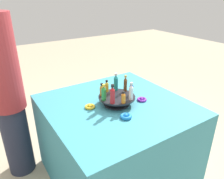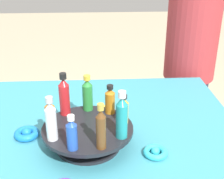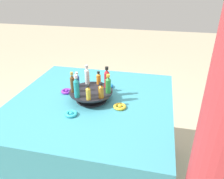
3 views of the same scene
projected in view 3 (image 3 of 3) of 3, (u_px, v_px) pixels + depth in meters
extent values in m
plane|color=tan|center=(95.00, 176.00, 1.85)|extent=(12.00, 12.00, 0.00)
cube|color=teal|center=(94.00, 142.00, 1.68)|extent=(1.10, 1.10, 0.74)
cylinder|color=black|center=(92.00, 99.00, 1.51)|extent=(0.21, 0.21, 0.01)
cylinder|color=black|center=(91.00, 95.00, 1.49)|extent=(0.11, 0.11, 0.05)
cylinder|color=black|center=(91.00, 91.00, 1.48)|extent=(0.29, 0.29, 0.01)
cylinder|color=orange|center=(99.00, 79.00, 1.56)|extent=(0.03, 0.03, 0.07)
cone|color=orange|center=(98.00, 74.00, 1.54)|extent=(0.03, 0.03, 0.01)
cylinder|color=black|center=(98.00, 72.00, 1.54)|extent=(0.02, 0.02, 0.01)
cylinder|color=silver|center=(87.00, 77.00, 1.56)|extent=(0.03, 0.03, 0.10)
cone|color=silver|center=(87.00, 69.00, 1.53)|extent=(0.03, 0.03, 0.02)
cylinder|color=#B2B2B7|center=(87.00, 66.00, 1.52)|extent=(0.02, 0.02, 0.02)
cylinder|color=#234CAD|center=(77.00, 81.00, 1.52)|extent=(0.03, 0.03, 0.08)
cone|color=#234CAD|center=(77.00, 75.00, 1.50)|extent=(0.03, 0.03, 0.02)
cylinder|color=silver|center=(76.00, 73.00, 1.49)|extent=(0.02, 0.02, 0.01)
cylinder|color=brown|center=(73.00, 85.00, 1.44)|extent=(0.03, 0.03, 0.10)
cone|color=brown|center=(72.00, 76.00, 1.41)|extent=(0.03, 0.03, 0.02)
cylinder|color=#B79338|center=(72.00, 73.00, 1.40)|extent=(0.02, 0.02, 0.02)
cylinder|color=teal|center=(77.00, 89.00, 1.37)|extent=(0.04, 0.04, 0.11)
cone|color=teal|center=(76.00, 80.00, 1.34)|extent=(0.03, 0.03, 0.02)
cylinder|color=silver|center=(76.00, 77.00, 1.33)|extent=(0.02, 0.02, 0.02)
cylinder|color=gold|center=(88.00, 94.00, 1.35)|extent=(0.03, 0.03, 0.07)
cone|color=gold|center=(88.00, 88.00, 1.33)|extent=(0.03, 0.03, 0.02)
cylinder|color=black|center=(88.00, 86.00, 1.33)|extent=(0.02, 0.02, 0.01)
cylinder|color=#AD6B19|center=(101.00, 92.00, 1.38)|extent=(0.03, 0.03, 0.07)
cone|color=#AD6B19|center=(101.00, 86.00, 1.35)|extent=(0.03, 0.03, 0.02)
cylinder|color=black|center=(101.00, 84.00, 1.35)|extent=(0.02, 0.02, 0.01)
cylinder|color=#288438|center=(108.00, 86.00, 1.43)|extent=(0.04, 0.04, 0.09)
cone|color=#288438|center=(108.00, 78.00, 1.41)|extent=(0.03, 0.03, 0.02)
cylinder|color=gold|center=(108.00, 76.00, 1.40)|extent=(0.02, 0.02, 0.02)
cylinder|color=#B21E23|center=(107.00, 80.00, 1.50)|extent=(0.04, 0.04, 0.11)
cone|color=#B21E23|center=(107.00, 71.00, 1.47)|extent=(0.03, 0.03, 0.02)
cylinder|color=black|center=(107.00, 68.00, 1.46)|extent=(0.02, 0.02, 0.02)
torus|color=blue|center=(108.00, 86.00, 1.67)|extent=(0.09, 0.09, 0.02)
sphere|color=blue|center=(108.00, 85.00, 1.67)|extent=(0.03, 0.03, 0.03)
torus|color=purple|center=(67.00, 91.00, 1.60)|extent=(0.08, 0.08, 0.02)
sphere|color=purple|center=(67.00, 91.00, 1.60)|extent=(0.03, 0.03, 0.03)
torus|color=#2DB7CC|center=(71.00, 114.00, 1.33)|extent=(0.08, 0.08, 0.02)
sphere|color=#2DB7CC|center=(71.00, 113.00, 1.33)|extent=(0.03, 0.03, 0.03)
torus|color=gold|center=(120.00, 107.00, 1.41)|extent=(0.08, 0.08, 0.02)
sphere|color=gold|center=(120.00, 106.00, 1.41)|extent=(0.03, 0.03, 0.03)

